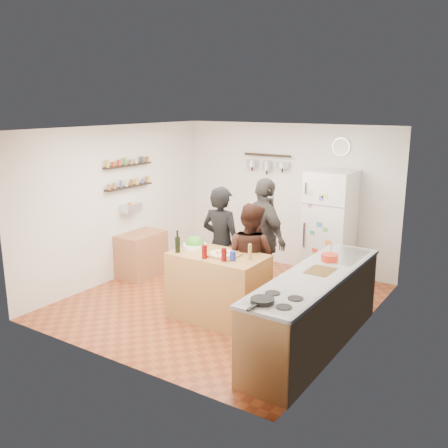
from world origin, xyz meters
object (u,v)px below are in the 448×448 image
Objects in this scene: counter_run at (314,312)px; skillet at (262,301)px; person_center at (250,258)px; wine_bottle at (178,245)px; red_bowl at (330,258)px; pepper_mill at (250,253)px; prep_island at (218,287)px; person_left at (221,245)px; person_back at (264,239)px; salad_bowl at (195,246)px; fridge at (329,226)px; salt_canister at (233,256)px; side_table at (142,254)px; wall_clock at (341,147)px.

skillet reaches higher than counter_run.
person_center is 1.94m from skillet.
counter_run is at bearing 161.54° from person_center.
red_bowl is (1.84, 0.72, -0.05)m from wine_bottle.
pepper_mill reaches higher than skillet.
wine_bottle is (-0.50, -0.22, 0.56)m from prep_island.
red_bowl is (1.12, 0.03, 0.20)m from person_center.
person_back is (0.44, 0.48, 0.05)m from person_left.
prep_island is 0.64m from salad_bowl.
red_bowl is at bearing 88.24° from skillet.
skillet is 1.63m from red_bowl.
person_center is 6.42× the size of skillet.
wine_bottle is 2.73m from fridge.
pepper_mill is at bearing -94.81° from fridge.
counter_run is at bearing -84.64° from red_bowl.
fridge reaches higher than salt_canister.
skillet is at bearing -45.65° from salt_canister.
fridge is at bearing 74.30° from prep_island.
person_left reaches higher than red_bowl.
side_table is at bearing 164.51° from pepper_mill.
pepper_mill is 0.99m from red_bowl.
person_left is (0.18, 0.78, -0.16)m from wine_bottle.
red_bowl is 3.45m from side_table.
wine_bottle is 2.01m from skillet.
person_back is at bearing 139.78° from counter_run.
counter_run is at bearing 170.61° from person_back.
wine_bottle is 1.30× the size of pepper_mill.
salad_bowl is at bearing -23.01° from side_table.
person_left is 1.11× the size of person_center.
prep_island is 0.78m from wine_bottle.
pepper_mill is 0.10× the size of person_center.
person_center is at bearing -6.87° from side_table.
person_left is at bearing -119.32° from fridge.
wine_bottle is at bearing -111.99° from wall_clock.
prep_island is 5.99× the size of wine_bottle.
person_center is at bearing 119.54° from pepper_mill.
person_left is (-0.77, 0.51, -0.14)m from pepper_mill.
skillet is 3.45m from fridge.
wine_bottle is 1.97m from red_bowl.
side_table is at bearing 148.18° from wine_bottle.
person_left is at bearing 133.67° from skillet.
red_bowl is 2.51m from wall_clock.
salt_canister is at bearing 132.03° from person_left.
person_back reaches higher than side_table.
salad_bowl is 0.18× the size of person_left.
salt_canister is at bearing -21.80° from prep_island.
person_back is 2.25× the size of side_table.
salad_bowl is at bearing -165.74° from red_bowl.
person_back is at bearing -113.06° from fridge.
person_center is at bearing 156.65° from counter_run.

